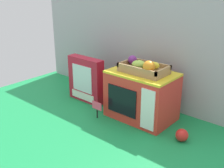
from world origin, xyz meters
TOP-DOWN VIEW (x-y plane):
  - ground_plane at (0.00, 0.00)m, footprint 1.70×1.70m
  - display_back_panel at (0.00, 0.23)m, footprint 1.61×0.03m
  - toy_microwave at (0.22, 0.02)m, footprint 0.37×0.25m
  - food_groups_crate at (0.23, 0.01)m, footprint 0.26×0.15m
  - cookie_set_box at (-0.20, -0.02)m, footprint 0.26×0.07m
  - price_sign at (0.03, -0.16)m, footprint 0.07×0.01m
  - loose_toy_apple at (0.52, -0.06)m, footprint 0.06×0.06m

SIDE VIEW (x-z plane):
  - ground_plane at x=0.00m, z-range 0.00..0.00m
  - loose_toy_apple at x=0.52m, z-range 0.00..0.06m
  - price_sign at x=0.03m, z-range 0.02..0.12m
  - toy_microwave at x=0.22m, z-range 0.00..0.28m
  - cookie_set_box at x=-0.20m, z-range 0.00..0.29m
  - food_groups_crate at x=0.23m, z-range 0.26..0.35m
  - display_back_panel at x=0.00m, z-range 0.00..0.68m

